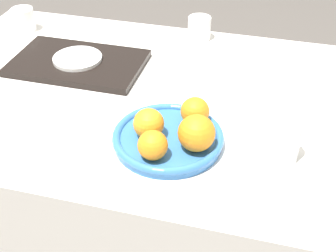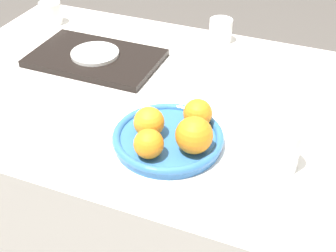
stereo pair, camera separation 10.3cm
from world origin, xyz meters
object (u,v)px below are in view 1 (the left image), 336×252
orange_2 (197,133)px  water_glass (285,140)px  cup_2 (199,28)px  napkin (263,73)px  fruit_platter (168,138)px  serving_tray (78,63)px  orange_3 (153,145)px  cup_0 (24,20)px  orange_1 (195,111)px  orange_0 (149,124)px  side_plate (77,58)px

orange_2 → water_glass: orange_2 is taller
cup_2 → napkin: cup_2 is taller
fruit_platter → serving_tray: (-0.34, 0.28, -0.01)m
orange_3 → cup_0: size_ratio=0.87×
orange_1 → water_glass: (0.21, -0.05, -0.00)m
orange_0 → serving_tray: bearing=136.4°
orange_3 → water_glass: water_glass is taller
orange_2 → orange_3: size_ratio=1.26×
serving_tray → napkin: size_ratio=2.50×
side_plate → cup_2: (0.30, 0.26, 0.01)m
orange_1 → cup_0: orange_1 is taller
orange_3 → side_plate: orange_3 is taller
fruit_platter → cup_0: 0.76m
side_plate → cup_0: size_ratio=1.87×
orange_0 → cup_0: 0.73m
orange_1 → cup_2: bearing=100.7°
side_plate → napkin: 0.53m
serving_tray → orange_1: bearing=-28.6°
orange_0 → orange_3: (0.03, -0.07, -0.00)m
orange_1 → cup_0: 0.76m
orange_1 → serving_tray: orange_1 is taller
water_glass → napkin: water_glass is taller
fruit_platter → orange_3: (-0.01, -0.08, 0.04)m
fruit_platter → side_plate: (-0.34, 0.28, 0.01)m
orange_3 → napkin: 0.48m
orange_0 → napkin: bearing=59.8°
cup_2 → napkin: size_ratio=0.48×
fruit_platter → orange_1: orange_1 is taller
water_glass → cup_2: water_glass is taller
napkin → cup_2: bearing=141.8°
serving_tray → side_plate: size_ratio=2.66×
side_plate → cup_0: cup_0 is taller
fruit_platter → cup_2: size_ratio=3.50×
orange_0 → napkin: (0.22, 0.38, -0.05)m
fruit_platter → cup_0: cup_0 is taller
orange_0 → napkin: 0.44m
serving_tray → cup_2: 0.40m
side_plate → orange_3: bearing=-47.0°
orange_0 → orange_3: bearing=-66.5°
water_glass → napkin: (-0.08, 0.35, -0.05)m
cup_0 → orange_2: bearing=-35.1°
side_plate → cup_2: size_ratio=1.94×
orange_0 → cup_2: (-0.00, 0.55, -0.02)m
orange_3 → orange_2: bearing=33.3°
orange_0 → orange_1: orange_0 is taller
orange_1 → serving_tray: bearing=151.4°
orange_0 → orange_1: 0.12m
orange_2 → serving_tray: orange_2 is taller
cup_2 → cup_0: bearing=-171.2°
orange_1 → cup_2: size_ratio=0.93×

